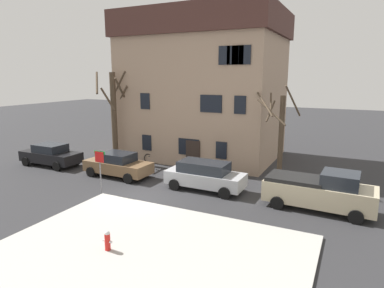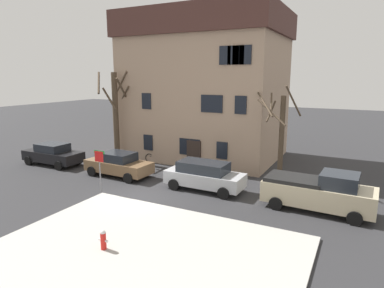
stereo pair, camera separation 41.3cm
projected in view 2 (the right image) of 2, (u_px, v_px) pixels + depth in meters
name	position (u px, v px, depth m)	size (l,w,h in m)	color
ground_plane	(139.00, 197.00, 18.82)	(120.00, 120.00, 0.00)	#2D2D30
sidewalk_slab	(141.00, 254.00, 12.69)	(11.80, 8.86, 0.12)	#B7B5AD
building_main	(206.00, 86.00, 27.64)	(12.47, 9.07, 11.59)	tan
tree_bare_near	(116.00, 113.00, 26.17)	(2.68, 2.69, 7.07)	#4C3D2D
tree_bare_mid	(280.00, 133.00, 20.87)	(2.80, 2.57, 6.17)	#4C3D2D
car_black_sedan	(53.00, 154.00, 25.51)	(4.75, 2.14, 1.65)	black
car_brown_sedan	(119.00, 164.00, 22.62)	(4.70, 2.20, 1.63)	brown
car_silver_wagon	(204.00, 175.00, 19.86)	(4.71, 2.08, 1.72)	#B7BABF
pickup_truck_beige	(319.00, 192.00, 16.76)	(5.42, 2.39, 2.07)	#C6B793
fire_hydrant	(103.00, 239.00, 12.87)	(0.42, 0.22, 0.79)	red
street_sign_pole	(99.00, 164.00, 18.98)	(0.76, 0.07, 2.55)	slate
bicycle_leaning	(156.00, 158.00, 26.11)	(1.72, 0.40, 1.03)	black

